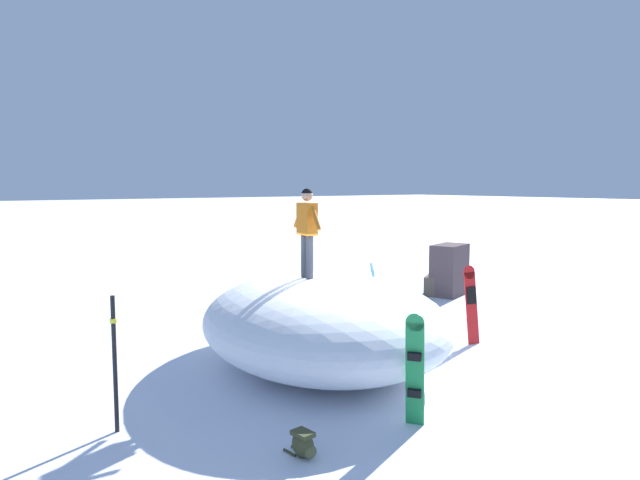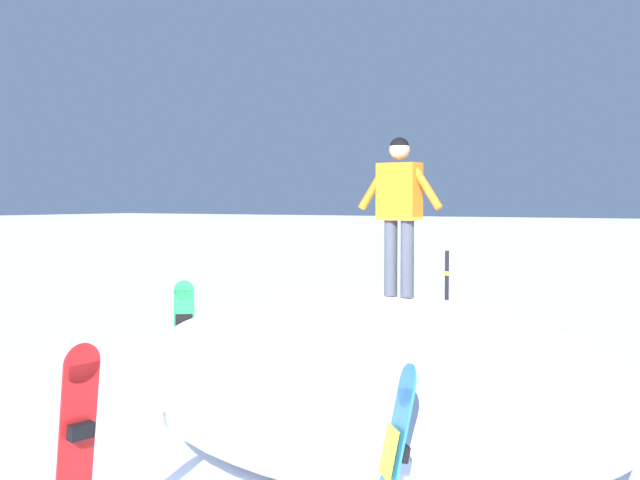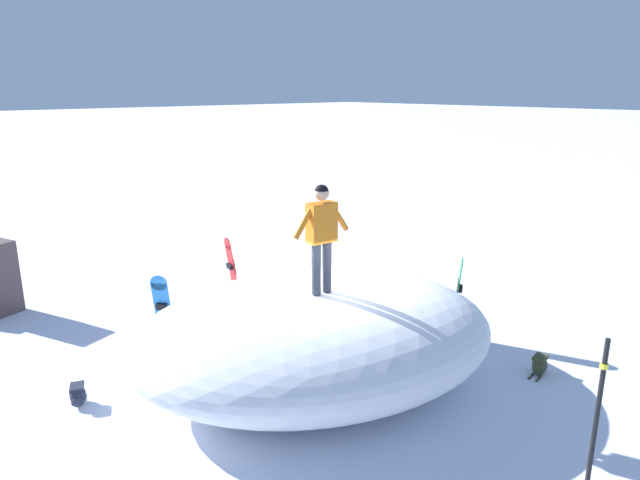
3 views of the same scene
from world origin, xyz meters
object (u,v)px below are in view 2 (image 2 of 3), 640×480
Objects in this scene: snowboarder_standing at (399,202)px; snowboard_secondary_upright at (391,474)px; backpack_near at (270,369)px; trail_marker_pole at (447,310)px; snowboard_primary_upright at (77,453)px; snowboard_tertiary_upright at (184,342)px.

snowboard_secondary_upright is (-1.27, 2.79, -1.84)m from snowboarder_standing.
trail_marker_pole is (-2.09, -1.72, 0.83)m from backpack_near.
trail_marker_pole reaches higher than backpack_near.
snowboard_primary_upright is at bearing 91.55° from trail_marker_pole.
snowboard_primary_upright reaches higher than snowboard_secondary_upright.
trail_marker_pole is (0.99, -3.80, -1.65)m from snowboarder_standing.
snowboarder_standing reaches higher than snowboard_primary_upright.
snowboarder_standing is 4.26m from trail_marker_pole.
snowboarder_standing is at bearing -102.08° from snowboard_primary_upright.
snowboarder_standing reaches higher than snowboard_secondary_upright.
snowboard_tertiary_upright is 3.22× the size of backpack_near.
trail_marker_pole is (-2.21, -3.50, 0.15)m from snowboard_tertiary_upright.
backpack_near is 0.27× the size of trail_marker_pole.
snowboard_primary_upright is 4.66m from snowboard_tertiary_upright.
trail_marker_pole is at bearing -140.59° from backpack_near.
snowboard_secondary_upright is 6.97m from trail_marker_pole.
trail_marker_pole reaches higher than snowboard_primary_upright.
snowboarder_standing is 3.58m from snowboard_secondary_upright.
snowboard_secondary_upright is at bearing 114.39° from snowboarder_standing.
backpack_near is (3.08, -2.09, -2.48)m from snowboarder_standing.
snowboard_primary_upright reaches higher than snowboard_tertiary_upright.
snowboard_tertiary_upright is at bearing 86.21° from backpack_near.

